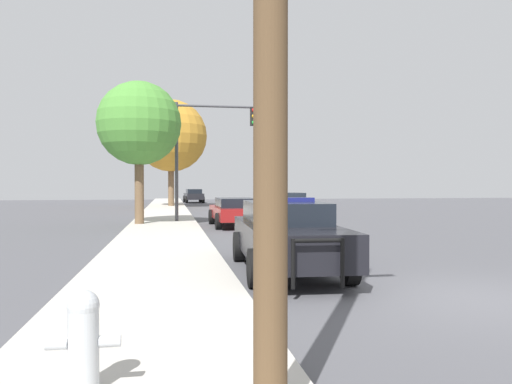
% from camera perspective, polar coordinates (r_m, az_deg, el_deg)
% --- Properties ---
extents(ground_plane, '(110.00, 110.00, 0.00)m').
position_cam_1_polar(ground_plane, '(9.02, 23.30, -11.15)').
color(ground_plane, '#4F4F54').
extents(sidewalk_left, '(3.00, 110.00, 0.13)m').
position_cam_1_polar(sidewalk_left, '(7.60, -11.89, -12.85)').
color(sidewalk_left, '#BCB7AD').
rests_on(sidewalk_left, ground_plane).
extents(police_car, '(2.18, 5.29, 1.58)m').
position_cam_1_polar(police_car, '(10.75, 3.49, -4.81)').
color(police_car, black).
rests_on(police_car, ground_plane).
extents(fire_hydrant, '(0.61, 0.27, 0.85)m').
position_cam_1_polar(fire_hydrant, '(4.58, -19.12, -15.45)').
color(fire_hydrant, '#B7BCC1').
rests_on(fire_hydrant, sidewalk_left).
extents(traffic_light, '(3.93, 0.35, 5.64)m').
position_cam_1_polar(traffic_light, '(24.12, -5.53, 6.17)').
color(traffic_light, '#424247').
rests_on(traffic_light, sidewalk_left).
extents(car_background_oncoming, '(1.97, 4.11, 1.40)m').
position_cam_1_polar(car_background_oncoming, '(28.39, 3.88, -1.39)').
color(car_background_oncoming, silver).
rests_on(car_background_oncoming, ground_plane).
extents(car_background_distant, '(2.06, 4.11, 1.39)m').
position_cam_1_polar(car_background_distant, '(51.13, -7.14, -0.39)').
color(car_background_distant, black).
rests_on(car_background_distant, ground_plane).
extents(car_background_midblock, '(2.07, 4.69, 1.27)m').
position_cam_1_polar(car_background_midblock, '(22.13, -2.44, -2.16)').
color(car_background_midblock, maroon).
rests_on(car_background_midblock, ground_plane).
extents(tree_sidewalk_far, '(5.82, 5.82, 8.59)m').
position_cam_1_polar(tree_sidewalk_far, '(41.19, -9.69, 6.34)').
color(tree_sidewalk_far, brown).
rests_on(tree_sidewalk_far, sidewalk_left).
extents(tree_sidewalk_mid, '(3.69, 3.69, 6.28)m').
position_cam_1_polar(tree_sidewalk_mid, '(22.76, -13.22, 7.58)').
color(tree_sidewalk_mid, brown).
rests_on(tree_sidewalk_mid, sidewalk_left).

